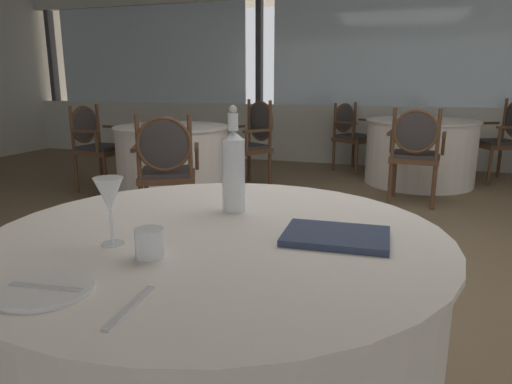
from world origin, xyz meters
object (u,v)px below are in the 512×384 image
Objects in this scene: menu_book at (336,236)px; dining_chair_0_0 at (252,137)px; side_plate at (46,289)px; dining_chair_1_1 at (415,148)px; dining_chair_0_2 at (166,164)px; dining_chair_0_1 at (95,141)px; dining_chair_1_2 at (505,134)px; wine_glass at (109,196)px; water_bottle at (234,169)px; water_tumbler at (150,243)px; dining_chair_1_0 at (351,131)px.

dining_chair_0_0 is (-1.53, 3.77, -0.20)m from menu_book.
dining_chair_1_1 is at bearing 78.47° from side_plate.
dining_chair_0_2 is (-1.12, 2.57, -0.21)m from side_plate.
dining_chair_0_0 reaches higher than dining_chair_0_1.
side_plate is 5.83m from dining_chair_1_2.
wine_glass is at bearing 170.95° from dining_chair_1_1.
side_plate is 0.77m from water_bottle.
water_bottle is at bearing 83.94° from water_tumbler.
dining_chair_0_0 reaches higher than dining_chair_1_0.
menu_book is 0.32× the size of dining_chair_0_1.
dining_chair_0_0 is 3.07m from dining_chair_1_2.
menu_book is at bearing 44.47° from side_plate.
dining_chair_0_0 is 1.65m from dining_chair_1_0.
side_plate is at bearing -137.93° from menu_book.
dining_chair_1_1 is (0.26, 3.44, -0.20)m from menu_book.
wine_glass is at bearing 97.67° from side_plate.
dining_chair_1_2 is (1.85, 5.52, -0.19)m from side_plate.
water_tumbler is (0.15, -0.05, -0.10)m from wine_glass.
dining_chair_0_2 is at bearing -30.08° from dining_chair_0_1.
water_bottle is 0.48m from wine_glass.
dining_chair_1_1 reaches higher than wine_glass.
wine_glass is 0.19m from water_tumbler.
wine_glass is 4.13m from dining_chair_0_0.
water_bottle is 0.39× the size of dining_chair_1_1.
water_tumbler reaches higher than side_plate.
dining_chair_0_1 is 0.95× the size of dining_chair_1_2.
water_tumbler is 5.55m from dining_chair_1_2.
menu_book is 4.34m from dining_chair_0_1.
dining_chair_0_2 reaches higher than water_tumbler.
water_bottle is 4.73× the size of water_tumbler.
side_plate is 0.22× the size of dining_chair_0_1.
dining_chair_1_2 reaches higher than dining_chair_1_0.
side_plate is 0.55× the size of water_bottle.
dining_chair_1_2 is at bearing -70.35° from dining_chair_0_2.
dining_chair_1_1 is at bearing -30.05° from dining_chair_1_0.
dining_chair_1_2 is at bearing 71.70° from water_tumbler.
side_plate is 0.78m from menu_book.
dining_chair_1_1 is at bearing 76.93° from wine_glass.
side_plate is at bearing 178.47° from dining_chair_0_2.
wine_glass is 0.21× the size of dining_chair_1_0.
dining_chair_0_2 is at bearing 125.08° from water_bottle.
menu_book is 0.32× the size of dining_chair_0_2.
side_plate is 2.63× the size of water_tumbler.
side_plate is at bearing -113.94° from water_tumbler.
water_tumbler is 0.08× the size of dining_chair_0_1.
water_tumbler is (0.11, 0.25, 0.03)m from side_plate.
water_bottle reaches higher than side_plate.
dining_chair_1_0 is (0.00, 5.65, -0.22)m from side_plate.
wine_glass is at bearing -115.40° from water_bottle.
water_tumbler is at bearing -96.06° from water_bottle.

